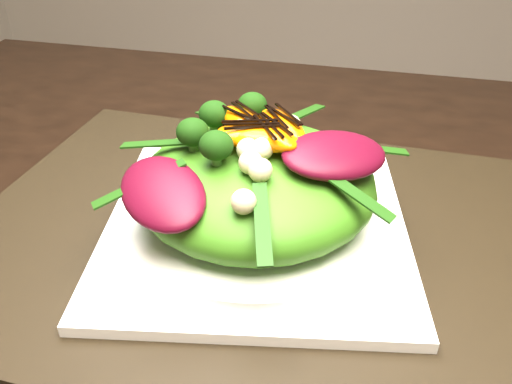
% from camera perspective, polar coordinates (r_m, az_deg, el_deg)
% --- Properties ---
extents(dining_table, '(1.60, 0.90, 0.75)m').
position_cam_1_polar(dining_table, '(0.54, 21.69, -7.74)').
color(dining_table, black).
rests_on(dining_table, floor).
extents(placemat, '(0.56, 0.44, 0.00)m').
position_cam_1_polar(placemat, '(0.51, 0.00, -4.31)').
color(placemat, black).
rests_on(placemat, dining_table).
extents(plate_base, '(0.32, 0.32, 0.01)m').
position_cam_1_polar(plate_base, '(0.51, 0.00, -3.64)').
color(plate_base, white).
rests_on(plate_base, placemat).
extents(salad_bowl, '(0.31, 0.31, 0.02)m').
position_cam_1_polar(salad_bowl, '(0.50, 0.00, -2.31)').
color(salad_bowl, white).
rests_on(salad_bowl, plate_base).
extents(lettuce_mound, '(0.28, 0.28, 0.07)m').
position_cam_1_polar(lettuce_mound, '(0.48, 0.00, 0.93)').
color(lettuce_mound, '#3D7716').
rests_on(lettuce_mound, salad_bowl).
extents(radicchio_leaf, '(0.11, 0.11, 0.02)m').
position_cam_1_polar(radicchio_leaf, '(0.45, 8.29, 3.88)').
color(radicchio_leaf, '#420715').
rests_on(radicchio_leaf, lettuce_mound).
extents(orange_segment, '(0.07, 0.03, 0.02)m').
position_cam_1_polar(orange_segment, '(0.48, 0.84, 6.78)').
color(orange_segment, '#FF6A04').
rests_on(orange_segment, lettuce_mound).
extents(broccoli_floret, '(0.05, 0.05, 0.04)m').
position_cam_1_polar(broccoli_floret, '(0.51, -4.93, 8.69)').
color(broccoli_floret, black).
rests_on(broccoli_floret, lettuce_mound).
extents(macadamia_nut, '(0.03, 0.03, 0.02)m').
position_cam_1_polar(macadamia_nut, '(0.43, 2.21, 3.15)').
color(macadamia_nut, beige).
rests_on(macadamia_nut, lettuce_mound).
extents(balsamic_drizzle, '(0.04, 0.01, 0.00)m').
position_cam_1_polar(balsamic_drizzle, '(0.48, 0.85, 7.80)').
color(balsamic_drizzle, black).
rests_on(balsamic_drizzle, orange_segment).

